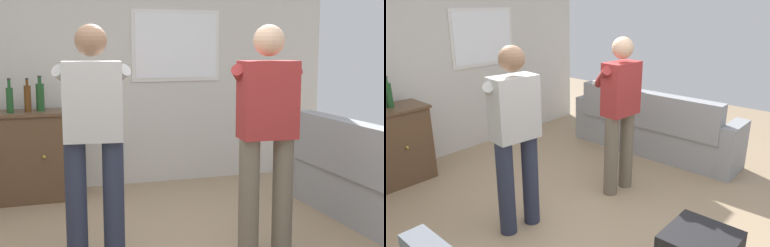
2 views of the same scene
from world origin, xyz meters
TOP-DOWN VIEW (x-y plane):
  - wall_back_with_window at (0.02, 2.66)m, footprint 5.20×0.15m
  - couch at (1.97, 0.53)m, footprint 0.57×2.35m
  - sideboard_cabinet at (-0.90, 2.30)m, footprint 1.11×0.49m
  - bottle_wine_green at (-0.69, 2.32)m, footprint 0.08×0.08m
  - bottle_liquor_amber at (-0.97, 2.26)m, footprint 0.07×0.07m
  - bottle_spirits_clear at (-0.81, 2.29)m, footprint 0.07×0.07m
  - person_standing_left at (-0.40, 0.53)m, footprint 0.55×0.50m
  - person_standing_right at (0.79, 0.26)m, footprint 0.56×0.49m

SIDE VIEW (x-z plane):
  - couch at x=1.97m, z-range -0.11..0.78m
  - sideboard_cabinet at x=-0.90m, z-range 0.00..0.89m
  - person_standing_left at x=-0.40m, z-range 0.10..1.78m
  - person_standing_right at x=0.79m, z-range 0.10..1.78m
  - bottle_liquor_amber at x=-0.97m, z-range 0.86..1.19m
  - bottle_spirits_clear at x=-0.81m, z-range 0.86..1.19m
  - bottle_wine_green at x=-0.69m, z-range 0.86..1.21m
  - wall_back_with_window at x=0.02m, z-range 0.00..2.80m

